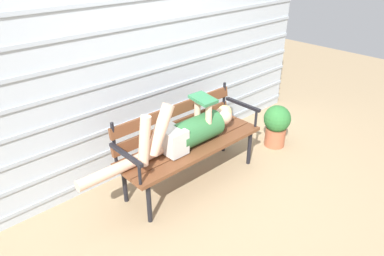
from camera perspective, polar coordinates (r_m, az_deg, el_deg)
ground_plane at (r=3.71m, az=1.37°, el=-9.33°), size 12.00×12.00×0.00m
house_siding at (r=3.71m, az=-6.55°, el=9.30°), size 4.76×0.08×2.14m
park_bench at (r=3.56m, az=-0.77°, el=-1.67°), size 1.58×0.52×0.85m
reclining_person at (r=3.41m, az=-0.95°, el=-0.67°), size 1.75×0.27×0.58m
potted_plant at (r=4.38m, az=13.52°, el=0.63°), size 0.32×0.32×0.53m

